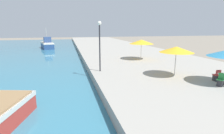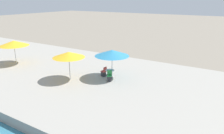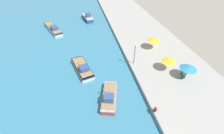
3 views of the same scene
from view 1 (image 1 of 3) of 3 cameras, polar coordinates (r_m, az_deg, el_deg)
The scene contains 8 objects.
quay_promenade at distance 35.30m, azimuth 2.27°, elevation 5.50°, with size 16.00×90.00×0.77m.
fishing_boat_distant at distance 44.31m, azimuth -20.43°, elevation 6.94°, with size 3.72×7.20×4.80m.
cafe_umbrella_white at distance 15.17m, azimuth 20.29°, elevation 5.39°, with size 2.73×2.73×2.49m.
cafe_umbrella_striped at distance 22.62m, azimuth 9.58°, elevation 8.12°, with size 3.07×3.07×2.53m.
cafe_table at distance 14.87m, azimuth 32.68°, elevation -2.72°, with size 0.80×0.80×0.74m.
cafe_chair_left at distance 15.45m, azimuth 30.88°, elevation -2.79°, with size 0.45×0.47×0.91m.
cafe_chair_right at distance 14.24m, azimuth 31.86°, elevation -4.10°, with size 0.57×0.56×0.91m.
lamppost at distance 16.01m, azimuth -4.07°, elevation 9.49°, with size 0.36×0.36×4.56m.
Camera 1 is at (-1.97, 3.41, 4.70)m, focal length 28.00 mm.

